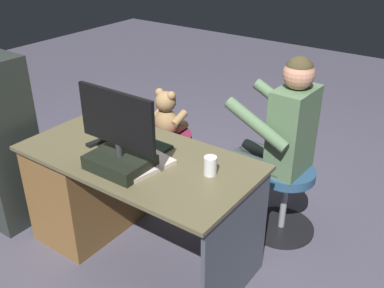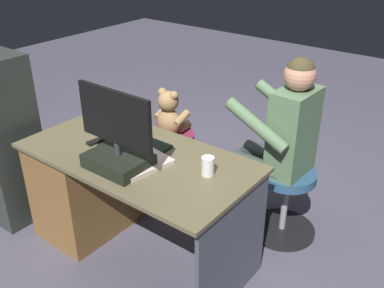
% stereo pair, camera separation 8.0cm
% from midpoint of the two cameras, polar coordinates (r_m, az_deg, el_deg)
% --- Properties ---
extents(ground_plane, '(10.00, 10.00, 0.00)m').
position_cam_midpoint_polar(ground_plane, '(3.18, -2.29, -9.95)').
color(ground_plane, '#4E4B5B').
extents(desk, '(1.40, 0.72, 0.71)m').
position_cam_midpoint_polar(desk, '(2.94, -12.89, -5.12)').
color(desk, brown).
rests_on(desk, ground_plane).
extents(monitor, '(0.50, 0.26, 0.45)m').
position_cam_midpoint_polar(monitor, '(2.37, -10.45, -0.27)').
color(monitor, black).
rests_on(monitor, desk).
extents(keyboard, '(0.42, 0.14, 0.02)m').
position_cam_midpoint_polar(keyboard, '(2.67, -7.76, 0.28)').
color(keyboard, black).
rests_on(keyboard, desk).
extents(computer_mouse, '(0.06, 0.10, 0.04)m').
position_cam_midpoint_polar(computer_mouse, '(2.88, -12.14, 2.17)').
color(computer_mouse, black).
rests_on(computer_mouse, desk).
extents(cup, '(0.07, 0.07, 0.10)m').
position_cam_midpoint_polar(cup, '(2.31, 1.40, -2.86)').
color(cup, white).
rests_on(cup, desk).
extents(tv_remote, '(0.07, 0.16, 0.02)m').
position_cam_midpoint_polar(tv_remote, '(2.72, -12.94, 0.27)').
color(tv_remote, black).
rests_on(tv_remote, desk).
extents(notebook_binder, '(0.27, 0.33, 0.02)m').
position_cam_midpoint_polar(notebook_binder, '(2.43, -7.29, -2.65)').
color(notebook_binder, beige).
rests_on(notebook_binder, desk).
extents(office_chair_teddy, '(0.47, 0.47, 0.48)m').
position_cam_midpoint_polar(office_chair_teddy, '(3.39, -3.92, -1.75)').
color(office_chair_teddy, black).
rests_on(office_chair_teddy, ground_plane).
extents(teddy_bear, '(0.25, 0.25, 0.35)m').
position_cam_midpoint_polar(teddy_bear, '(3.24, -3.98, 3.87)').
color(teddy_bear, '#A17B4F').
rests_on(teddy_bear, office_chair_teddy).
extents(visitor_chair, '(0.45, 0.45, 0.48)m').
position_cam_midpoint_polar(visitor_chair, '(3.00, 11.20, -6.58)').
color(visitor_chair, black).
rests_on(visitor_chair, ground_plane).
extents(person, '(0.52, 0.49, 1.23)m').
position_cam_midpoint_polar(person, '(2.80, 10.48, 1.48)').
color(person, '#587653').
rests_on(person, ground_plane).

